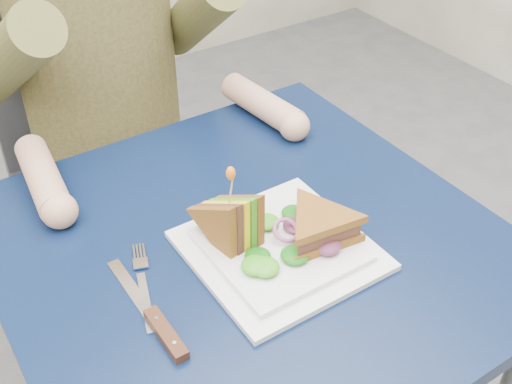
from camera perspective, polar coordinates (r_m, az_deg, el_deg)
table at (r=1.07m, az=-0.55°, el=-7.47°), size 0.75×0.75×0.73m
chair at (r=1.63m, az=-13.80°, el=4.50°), size 0.42×0.40×0.93m
diner at (r=1.36m, az=-14.36°, el=15.53°), size 0.54×0.59×0.74m
plate at (r=0.98m, az=2.09°, el=-5.04°), size 0.26×0.26×0.02m
sandwich_flat at (r=0.97m, az=5.66°, el=-3.08°), size 0.16×0.16×0.05m
sandwich_upright at (r=0.96m, az=-2.13°, el=-2.78°), size 0.09×0.14×0.14m
fork at (r=0.95m, az=-9.93°, el=-8.39°), size 0.07×0.17×0.01m
knife at (r=0.89m, az=-8.62°, el=-11.59°), size 0.02×0.22×0.02m
toothpick at (r=0.92m, az=-2.22°, el=0.25°), size 0.01×0.01×0.06m
toothpick_frill at (r=0.90m, az=-2.27°, el=1.66°), size 0.01×0.01×0.02m
lettuce_spill at (r=0.98m, az=2.03°, el=-3.69°), size 0.15×0.13×0.02m
onion_ring at (r=0.98m, az=2.68°, el=-3.41°), size 0.04×0.04×0.02m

